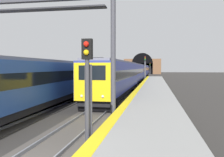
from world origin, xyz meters
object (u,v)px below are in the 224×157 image
object	(u,v)px
train_main_approaching	(137,72)
train_adjacent_platform	(97,75)
railway_signal_near	(88,87)
railway_signal_mid	(145,66)
overhead_signal_gantry	(44,28)
railway_signal_far	(150,68)

from	to	relation	value
train_main_approaching	train_adjacent_platform	size ratio (longest dim) A/B	1.34
railway_signal_near	railway_signal_mid	distance (m)	48.65
train_adjacent_platform	railway_signal_near	size ratio (longest dim) A/B	13.73
train_main_approaching	overhead_signal_gantry	world-z (taller)	overhead_signal_gantry
train_adjacent_platform	railway_signal_near	bearing A→B (deg)	11.20
railway_signal_far	overhead_signal_gantry	distance (m)	93.30
railway_signal_near	train_adjacent_platform	bearing A→B (deg)	-167.09
train_main_approaching	overhead_signal_gantry	bearing A→B (deg)	-2.17
railway_signal_near	overhead_signal_gantry	world-z (taller)	overhead_signal_gantry
train_main_approaching	railway_signal_near	distance (m)	48.18
train_adjacent_platform	railway_signal_far	world-z (taller)	railway_signal_far
railway_signal_mid	railway_signal_far	bearing A→B (deg)	-180.00
train_adjacent_platform	railway_signal_mid	bearing A→B (deg)	162.24
railway_signal_far	train_adjacent_platform	bearing A→B (deg)	-5.01
train_main_approaching	train_adjacent_platform	xyz separation A→B (m)	(-21.08, 4.47, -0.04)
train_adjacent_platform	railway_signal_near	world-z (taller)	train_adjacent_platform
railway_signal_near	railway_signal_far	size ratio (longest dim) A/B	0.84
railway_signal_near	railway_signal_mid	world-z (taller)	railway_signal_mid
train_adjacent_platform	overhead_signal_gantry	distance (m)	22.72
railway_signal_mid	train_main_approaching	bearing A→B (deg)	-74.05
train_main_approaching	railway_signal_near	xyz separation A→B (m)	(-48.15, -1.74, 0.33)
train_adjacent_platform	railway_signal_far	size ratio (longest dim) A/B	11.47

